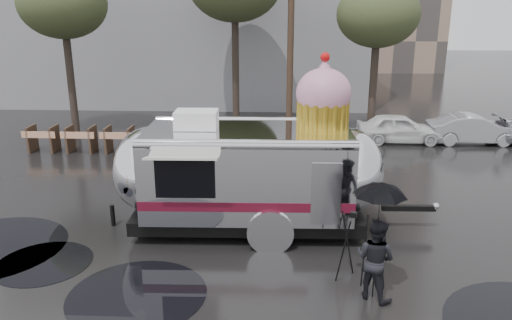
{
  "coord_description": "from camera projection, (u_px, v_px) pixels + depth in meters",
  "views": [
    {
      "loc": [
        2.08,
        -8.27,
        5.34
      ],
      "look_at": [
        1.51,
        3.37,
        1.79
      ],
      "focal_mm": 35.0,
      "sensor_mm": 36.0,
      "label": 1
    }
  ],
  "objects": [
    {
      "name": "ground",
      "position": [
        169.0,
        299.0,
        9.55
      ],
      "size": [
        120.0,
        120.0,
        0.0
      ],
      "primitive_type": "plane",
      "color": "black",
      "rests_on": "ground"
    },
    {
      "name": "puddles",
      "position": [
        151.0,
        293.0,
        9.75
      ],
      "size": [
        14.69,
        8.16,
        0.01
      ],
      "color": "black",
      "rests_on": "ground"
    },
    {
      "name": "utility_pole",
      "position": [
        291.0,
        25.0,
        21.46
      ],
      "size": [
        1.6,
        0.28,
        9.0
      ],
      "color": "#473323",
      "rests_on": "ground"
    },
    {
      "name": "tree_left",
      "position": [
        63.0,
        4.0,
        20.69
      ],
      "size": [
        3.64,
        3.64,
        6.95
      ],
      "color": "#382D26",
      "rests_on": "ground"
    },
    {
      "name": "tree_right",
      "position": [
        378.0,
        15.0,
        20.22
      ],
      "size": [
        3.36,
        3.36,
        6.42
      ],
      "color": "#382D26",
      "rests_on": "ground"
    },
    {
      "name": "barricade_row",
      "position": [
        81.0,
        139.0,
        19.18
      ],
      "size": [
        4.3,
        0.8,
        1.0
      ],
      "color": "#473323",
      "rests_on": "ground"
    },
    {
      "name": "airstream_trailer",
      "position": [
        252.0,
        169.0,
        12.24
      ],
      "size": [
        8.29,
        3.25,
        4.46
      ],
      "rotation": [
        0.0,
        0.0,
        0.02
      ],
      "color": "silver",
      "rests_on": "ground"
    },
    {
      "name": "person_right",
      "position": [
        375.0,
        259.0,
        9.4
      ],
      "size": [
        0.87,
        0.82,
        1.62
      ],
      "primitive_type": "imported",
      "rotation": [
        0.0,
        0.0,
        2.47
      ],
      "color": "black",
      "rests_on": "ground"
    },
    {
      "name": "umbrella_black",
      "position": [
        380.0,
        203.0,
        9.06
      ],
      "size": [
        1.18,
        1.18,
        2.35
      ],
      "color": "black",
      "rests_on": "ground"
    },
    {
      "name": "tripod",
      "position": [
        352.0,
        240.0,
        9.97
      ],
      "size": [
        0.61,
        0.59,
        1.51
      ],
      "rotation": [
        0.0,
        0.0,
        -0.34
      ],
      "color": "black",
      "rests_on": "ground"
    }
  ]
}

